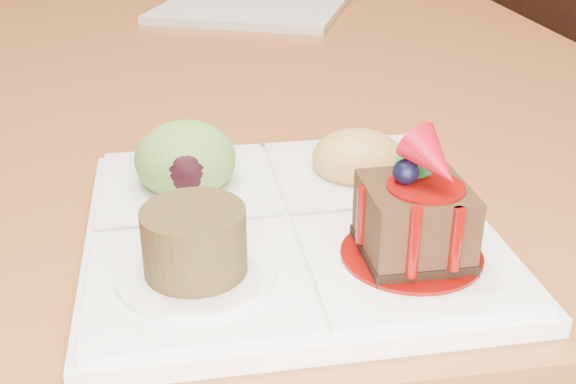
{
  "coord_description": "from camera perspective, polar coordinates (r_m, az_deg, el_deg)",
  "views": [
    {
      "loc": [
        -0.02,
        -1.17,
        0.99
      ],
      "look_at": [
        0.05,
        -0.75,
        0.79
      ],
      "focal_mm": 45.0,
      "sensor_mm": 36.0,
      "label": 1
    }
  ],
  "objects": [
    {
      "name": "ground",
      "position": [
        1.53,
        -6.36,
        -14.3
      ],
      "size": [
        6.0,
        6.0,
        0.0
      ],
      "primitive_type": "plane",
      "color": "brown"
    },
    {
      "name": "dining_table",
      "position": [
        1.21,
        -7.98,
        11.2
      ],
      "size": [
        1.0,
        1.8,
        0.75
      ],
      "color": "#A05929",
      "rests_on": "ground"
    },
    {
      "name": "chair_right",
      "position": [
        1.78,
        18.14,
        10.33
      ],
      "size": [
        0.55,
        0.55,
        0.96
      ],
      "rotation": [
        0.0,
        0.0,
        1.95
      ],
      "color": "black",
      "rests_on": "ground"
    },
    {
      "name": "sampler_plate",
      "position": [
        0.48,
        -0.3,
        -1.35
      ],
      "size": [
        0.27,
        0.27,
        0.1
      ],
      "rotation": [
        0.0,
        0.0,
        0.01
      ],
      "color": "white",
      "rests_on": "dining_table"
    },
    {
      "name": "second_plate",
      "position": [
        1.16,
        -2.68,
        14.46
      ],
      "size": [
        0.35,
        0.35,
        0.01
      ],
      "primitive_type": "cube",
      "rotation": [
        0.0,
        0.0,
        -0.39
      ],
      "color": "white",
      "rests_on": "dining_table"
    }
  ]
}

